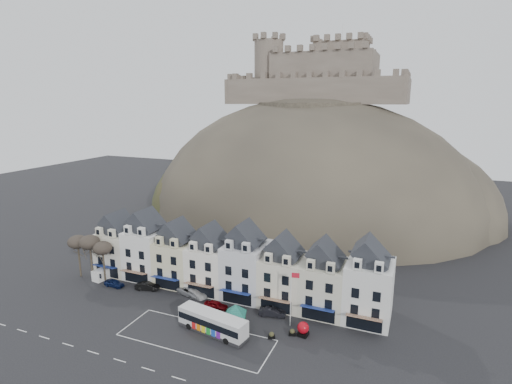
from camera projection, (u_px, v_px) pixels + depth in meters
ground at (179, 339)px, 56.32m from camera, size 300.00×300.00×0.00m
coach_bay_markings at (196, 338)px, 56.70m from camera, size 22.00×7.50×0.01m
townhouse_terrace at (230, 263)px, 69.47m from camera, size 54.40×9.35×11.80m
castle_hill at (312, 214)px, 117.94m from camera, size 100.00×76.00×68.00m
castle at (320, 75)px, 115.60m from camera, size 50.20×22.20×22.00m
tree_left_far at (78, 242)px, 75.06m from camera, size 3.61×3.61×8.24m
tree_left_mid at (90, 243)px, 73.86m from camera, size 3.78×3.78×8.64m
tree_left_near at (103, 248)px, 72.90m from camera, size 3.43×3.43×7.84m
bus at (213, 322)px, 57.52m from camera, size 11.31×4.48×3.11m
bus_shelter at (236, 310)px, 58.43m from camera, size 5.73×5.73×3.83m
red_buoy at (303, 329)px, 56.98m from camera, size 1.69×1.69×2.10m
flagpole at (291, 295)px, 58.60m from camera, size 1.26×0.32×8.83m
white_van at (104, 273)px, 75.57m from camera, size 2.53×4.61×2.00m
planter_west at (272, 335)px, 56.38m from camera, size 1.13×0.85×1.01m
planter_east at (292, 332)px, 57.12m from camera, size 1.13×0.79×1.02m
car_navy at (114, 283)px, 72.19m from camera, size 3.84×1.59×1.30m
car_black at (147, 286)px, 70.91m from camera, size 4.41×2.53×1.37m
car_silver at (190, 291)px, 69.07m from camera, size 5.17×3.31×1.35m
car_white at (196, 293)px, 68.62m from camera, size 4.90×3.14×1.32m
car_maroon at (216, 305)px, 64.43m from camera, size 3.91×1.61×1.33m
car_charcoal at (272, 312)px, 62.24m from camera, size 4.40×2.26×1.38m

